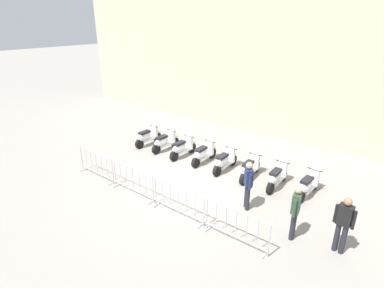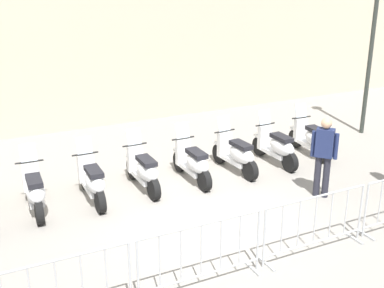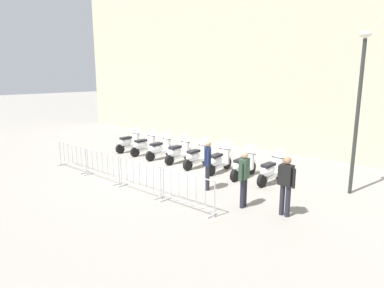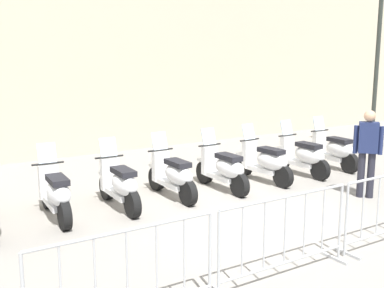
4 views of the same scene
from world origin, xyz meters
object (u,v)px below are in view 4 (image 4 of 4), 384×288
at_px(motorcycle_1, 56,194).
at_px(motorcycle_4, 224,169).
at_px(motorcycle_6, 303,156).
at_px(street_lamp, 379,39).
at_px(motorcycle_3, 173,176).
at_px(officer_near_row_end, 368,149).
at_px(motorcycle_2, 120,185).
at_px(motorcycle_7, 334,150).
at_px(barrier_segment_0, 127,280).
at_px(motorcycle_5, 265,162).
at_px(barrier_segment_1, 285,237).

distance_m(motorcycle_1, motorcycle_4, 3.45).
height_order(motorcycle_6, street_lamp, street_lamp).
bearing_deg(motorcycle_1, motorcycle_4, 0.53).
relative_size(motorcycle_3, officer_near_row_end, 1.00).
distance_m(motorcycle_3, motorcycle_4, 1.15).
xyz_separation_m(motorcycle_3, officer_near_row_end, (3.29, -1.86, 0.53)).
xyz_separation_m(motorcycle_2, motorcycle_3, (1.15, 0.10, 0.00)).
distance_m(motorcycle_1, motorcycle_7, 6.90).
xyz_separation_m(motorcycle_2, motorcycle_6, (4.60, 0.17, 0.00)).
xyz_separation_m(motorcycle_1, street_lamp, (9.40, 1.17, 2.75)).
xyz_separation_m(motorcycle_1, motorcycle_4, (3.45, 0.03, 0.00)).
height_order(motorcycle_6, barrier_segment_0, motorcycle_6).
height_order(motorcycle_5, street_lamp, street_lamp).
height_order(motorcycle_1, motorcycle_2, same).
bearing_deg(barrier_segment_1, motorcycle_5, 53.86).
bearing_deg(motorcycle_4, motorcycle_3, 177.72).
height_order(barrier_segment_0, officer_near_row_end, officer_near_row_end).
bearing_deg(motorcycle_4, motorcycle_1, -179.47).
height_order(motorcycle_3, street_lamp, street_lamp).
distance_m(motorcycle_4, barrier_segment_0, 5.22).
bearing_deg(motorcycle_6, motorcycle_7, 6.07).
bearing_deg(officer_near_row_end, barrier_segment_0, -162.19).
relative_size(barrier_segment_0, barrier_segment_1, 1.00).
xyz_separation_m(motorcycle_3, motorcycle_7, (4.59, 0.19, 0.00)).
distance_m(motorcycle_6, barrier_segment_1, 5.36).
relative_size(motorcycle_1, motorcycle_6, 1.00).
distance_m(motorcycle_3, motorcycle_5, 2.30).
bearing_deg(motorcycle_2, motorcycle_3, 5.03).
xyz_separation_m(motorcycle_5, barrier_segment_0, (-4.85, -3.76, 0.07)).
distance_m(motorcycle_3, barrier_segment_1, 3.69).
distance_m(motorcycle_6, street_lamp, 4.68).
height_order(motorcycle_2, motorcycle_6, same).
bearing_deg(motorcycle_2, street_lamp, 8.22).
distance_m(motorcycle_1, barrier_segment_1, 4.07).
bearing_deg(motorcycle_4, barrier_segment_0, -135.07).
distance_m(motorcycle_7, barrier_segment_1, 6.30).
xyz_separation_m(motorcycle_2, barrier_segment_0, (-1.39, -3.63, 0.07)).
bearing_deg(street_lamp, motorcycle_5, -167.48).
height_order(motorcycle_4, motorcycle_6, same).
bearing_deg(street_lamp, motorcycle_1, -172.92).
height_order(motorcycle_2, barrier_segment_1, motorcycle_2).
xyz_separation_m(motorcycle_1, motorcycle_6, (5.75, 0.14, 0.00)).
distance_m(motorcycle_3, barrier_segment_0, 4.52).
distance_m(motorcycle_5, motorcycle_6, 1.15).
bearing_deg(officer_near_row_end, motorcycle_4, 139.72).
xyz_separation_m(motorcycle_1, motorcycle_5, (4.61, 0.10, 0.00)).
height_order(motorcycle_2, barrier_segment_0, motorcycle_2).
bearing_deg(motorcycle_2, motorcycle_4, 1.38).
distance_m(barrier_segment_1, officer_near_row_end, 4.13).
bearing_deg(officer_near_row_end, motorcycle_3, 150.54).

